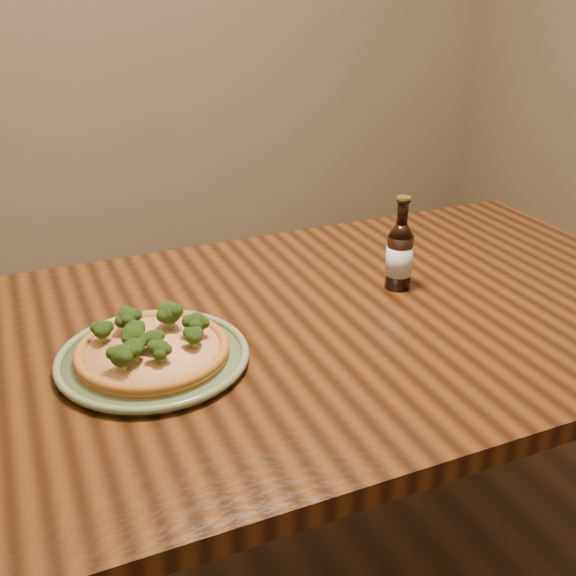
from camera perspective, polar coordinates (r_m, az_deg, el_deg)
name	(u,v)px	position (r m, az deg, el deg)	size (l,w,h in m)	color
table	(312,359)	(1.35, 2.09, -6.06)	(1.60, 0.90, 0.75)	#47250F
plate	(153,357)	(1.18, -11.34, -5.75)	(0.33, 0.33, 0.02)	#667B55
pizza	(152,347)	(1.17, -11.46, -4.96)	(0.26, 0.26, 0.07)	#AA6726
beer_bottle	(399,255)	(1.42, 9.42, 2.78)	(0.06, 0.06, 0.20)	black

